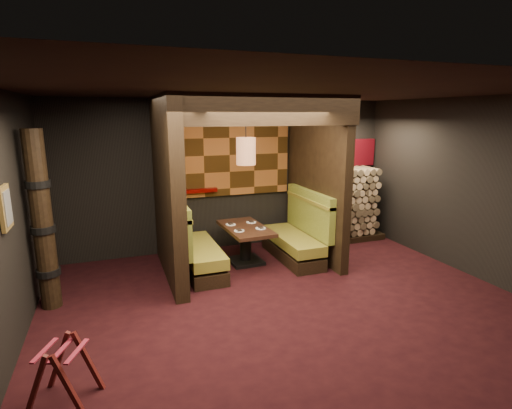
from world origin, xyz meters
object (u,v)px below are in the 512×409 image
object	(u,v)px
booth_bench_left	(194,249)
firewood_stack	(342,204)
booth_bench_right	(298,237)
dining_table	(246,239)
totem_column	(42,223)
luggage_rack	(63,370)
pendant_lamp	(246,151)

from	to	relation	value
booth_bench_left	firewood_stack	world-z (taller)	firewood_stack
booth_bench_right	dining_table	distance (m)	0.97
dining_table	totem_column	bearing A→B (deg)	-167.79
luggage_rack	booth_bench_left	bearing A→B (deg)	56.77
dining_table	firewood_stack	world-z (taller)	firewood_stack
booth_bench_right	pendant_lamp	xyz separation A→B (m)	(-0.96, 0.05, 1.57)
pendant_lamp	totem_column	distance (m)	3.18
booth_bench_left	booth_bench_right	distance (m)	1.89
totem_column	firewood_stack	distance (m)	5.50
booth_bench_right	pendant_lamp	distance (m)	1.85
pendant_lamp	firewood_stack	size ratio (longest dim) A/B	0.64
dining_table	firewood_stack	size ratio (longest dim) A/B	0.74
luggage_rack	totem_column	size ratio (longest dim) A/B	0.29
booth_bench_right	luggage_rack	size ratio (longest dim) A/B	2.30
booth_bench_left	luggage_rack	world-z (taller)	booth_bench_left
pendant_lamp	luggage_rack	world-z (taller)	pendant_lamp
luggage_rack	firewood_stack	world-z (taller)	firewood_stack
booth_bench_left	dining_table	xyz separation A→B (m)	(0.93, 0.10, 0.03)
pendant_lamp	firewood_stack	distance (m)	2.70
totem_column	booth_bench_right	bearing A→B (deg)	7.86
totem_column	firewood_stack	bearing A→B (deg)	13.19
dining_table	pendant_lamp	distance (m)	1.55
booth_bench_right	dining_table	bearing A→B (deg)	173.84
booth_bench_right	firewood_stack	distance (m)	1.56
dining_table	pendant_lamp	size ratio (longest dim) A/B	1.16
totem_column	firewood_stack	xyz separation A→B (m)	(5.33, 1.25, -0.44)
booth_bench_left	pendant_lamp	world-z (taller)	pendant_lamp
firewood_stack	booth_bench_left	bearing A→B (deg)	-167.83
booth_bench_left	booth_bench_right	xyz separation A→B (m)	(1.89, 0.00, 0.00)
luggage_rack	firewood_stack	size ratio (longest dim) A/B	0.40
booth_bench_right	pendant_lamp	world-z (taller)	pendant_lamp
booth_bench_right	luggage_rack	world-z (taller)	booth_bench_right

